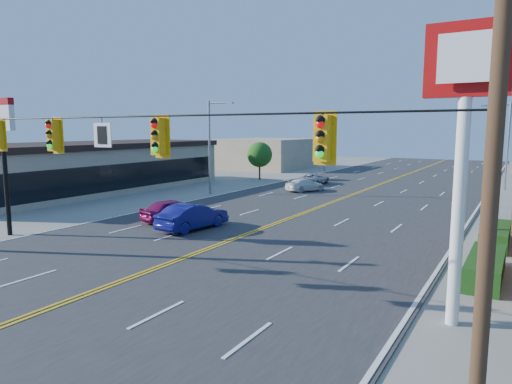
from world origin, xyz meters
The scene contains 16 objects.
ground centered at (0.00, 0.00, 0.00)m, with size 160.00×160.00×0.00m, color gray.
road centered at (0.00, 20.00, 0.03)m, with size 20.00×120.00×0.06m, color #2D2D30.
signal_span centered at (-0.12, 0.00, 4.89)m, with size 24.32×0.34×9.00m.
kfc_pylon centered at (11.00, 4.00, 6.04)m, with size 2.20×0.36×8.50m.
strip_mall centered at (-22.00, 18.00, 2.25)m, with size 10.40×26.40×4.40m.
pizza_hut_sign centered at (-11.00, 4.00, 5.18)m, with size 1.90×0.30×6.85m.
streetlight_se centered at (10.79, 14.00, 4.51)m, with size 2.55×0.25×8.00m.
streetlight_ne centered at (10.79, 38.00, 4.51)m, with size 2.55×0.25×8.00m.
streetlight_sw centered at (-10.79, 22.00, 4.51)m, with size 2.55×0.25×8.00m.
streetlight_nw centered at (-10.79, 48.00, 4.51)m, with size 2.55×0.25×8.00m.
tree_west centered at (-13.00, 34.00, 2.79)m, with size 2.80×2.80×4.20m.
bld_west_far centered at (-20.00, 48.00, 2.10)m, with size 11.00×12.00×4.20m, color tan.
car_magenta centered at (-5.69, 11.04, 0.69)m, with size 1.63×4.04×1.38m, color maroon.
car_blue centered at (-3.28, 9.93, 0.73)m, with size 1.55×4.44×1.46m, color navy.
car_white centered at (-4.46, 27.50, 0.57)m, with size 1.58×3.89×1.13m, color white.
car_silver centered at (-5.84, 32.82, 0.57)m, with size 1.89×4.10×1.14m, color #AFAFB4.
Camera 1 is at (12.55, -9.79, 5.64)m, focal length 32.00 mm.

